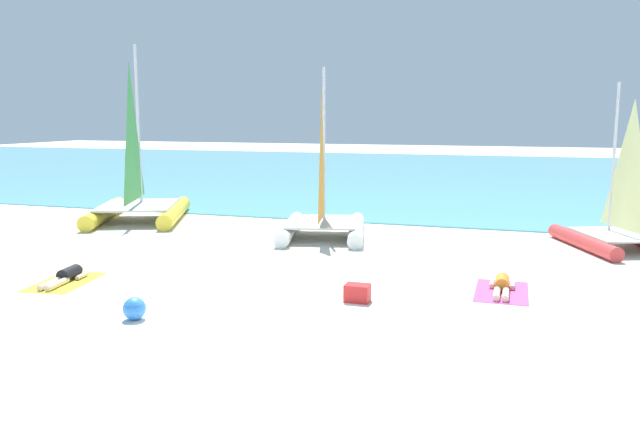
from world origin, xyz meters
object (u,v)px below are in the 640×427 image
object	(u,v)px
sailboat_red	(618,225)
sunbather_right	(502,285)
cooler_box	(357,293)
towel_right	(502,292)
sunbather_left	(66,276)
sailboat_yellow	(138,195)
beach_ball	(134,308)
sailboat_white	(323,212)
towel_left	(65,282)

from	to	relation	value
sailboat_red	sunbather_right	distance (m)	6.30
sailboat_red	cooler_box	bearing A→B (deg)	-150.92
towel_right	cooler_box	world-z (taller)	cooler_box
sunbather_left	towel_right	size ratio (longest dim) A/B	0.82
sailboat_yellow	beach_ball	distance (m)	11.62
sailboat_red	towel_right	size ratio (longest dim) A/B	2.47
sailboat_red	sunbather_right	xyz separation A→B (m)	(-2.95, -5.54, -0.57)
sailboat_white	sailboat_yellow	xyz separation A→B (m)	(-7.25, 0.90, 0.15)
sunbather_right	sunbather_left	bearing A→B (deg)	-167.49
towel_left	beach_ball	distance (m)	3.58
sailboat_red	cooler_box	world-z (taller)	sailboat_red
sailboat_yellow	towel_left	xyz separation A→B (m)	(3.29, -7.88, -0.93)
towel_left	cooler_box	xyz separation A→B (m)	(6.73, 0.57, 0.17)
beach_ball	cooler_box	xyz separation A→B (m)	(3.66, 2.40, -0.03)
sunbather_left	cooler_box	xyz separation A→B (m)	(6.74, 0.51, 0.05)
sailboat_white	towel_left	size ratio (longest dim) A/B	2.76
towel_left	sunbather_left	xyz separation A→B (m)	(-0.01, 0.07, 0.13)
towel_right	sunbather_right	bearing A→B (deg)	90.60
cooler_box	sunbather_left	bearing A→B (deg)	-175.69
towel_left	sailboat_white	bearing A→B (deg)	60.44
sunbather_right	towel_left	bearing A→B (deg)	-167.10
sailboat_white	towel_right	size ratio (longest dim) A/B	2.76
towel_left	sunbather_left	bearing A→B (deg)	98.51
sunbather_right	beach_ball	distance (m)	7.64
sunbather_left	beach_ball	distance (m)	3.62
towel_left	cooler_box	world-z (taller)	cooler_box
towel_right	beach_ball	size ratio (longest dim) A/B	4.43
towel_left	towel_right	xyz separation A→B (m)	(9.52, 2.22, 0.00)
sailboat_red	towel_left	xyz separation A→B (m)	(-12.47, -7.83, -0.69)
sailboat_white	sunbather_right	distance (m)	7.31
sunbather_right	beach_ball	size ratio (longest dim) A/B	3.64
sailboat_yellow	towel_left	world-z (taller)	sailboat_yellow
sailboat_red	beach_ball	bearing A→B (deg)	-156.81
towel_left	beach_ball	xyz separation A→B (m)	(3.07, -1.82, 0.21)
sailboat_red	sailboat_yellow	xyz separation A→B (m)	(-15.76, 0.05, 0.23)
sailboat_white	sunbather_left	distance (m)	8.00
sailboat_yellow	cooler_box	xyz separation A→B (m)	(10.02, -7.30, -0.75)
sunbather_right	beach_ball	bearing A→B (deg)	-148.10
sunbather_left	beach_ball	size ratio (longest dim) A/B	3.66
sailboat_red	towel_right	distance (m)	6.38
sunbather_left	sunbather_right	world-z (taller)	same
sailboat_yellow	sailboat_white	bearing A→B (deg)	-29.48
sailboat_white	towel_right	distance (m)	7.36
sunbather_right	cooler_box	bearing A→B (deg)	-149.05
towel_left	cooler_box	bearing A→B (deg)	4.88
sailboat_white	sunbather_right	xyz separation A→B (m)	(5.56, -4.70, -0.65)
sailboat_white	sailboat_yellow	distance (m)	7.30
sailboat_yellow	towel_right	bearing A→B (deg)	-46.28
sailboat_white	sailboat_red	world-z (taller)	sailboat_white
towel_left	sunbather_right	xyz separation A→B (m)	(9.52, 2.29, 0.13)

